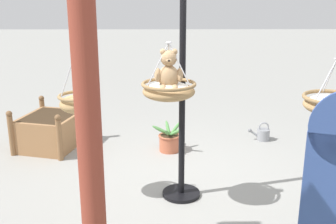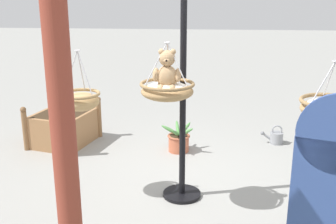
% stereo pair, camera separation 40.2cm
% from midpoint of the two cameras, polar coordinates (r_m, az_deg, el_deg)
% --- Properties ---
extents(ground_plane, '(40.00, 40.00, 0.00)m').
position_cam_midpoint_polar(ground_plane, '(5.00, 2.41, -11.24)').
color(ground_plane, gray).
extents(display_pole_central, '(0.44, 0.44, 2.45)m').
position_cam_midpoint_polar(display_pole_central, '(4.66, 4.48, -3.13)').
color(display_pole_central, black).
rests_on(display_pole_central, ground).
extents(hanging_basket_with_teddy, '(0.57, 0.57, 0.59)m').
position_cam_midpoint_polar(hanging_basket_with_teddy, '(4.26, 2.60, 3.03)').
color(hanging_basket_with_teddy, '#A37F51').
extents(teddy_bear, '(0.29, 0.26, 0.42)m').
position_cam_midpoint_polar(teddy_bear, '(4.19, 2.62, 5.40)').
color(teddy_bear, tan).
extents(hanging_basket_left_high, '(0.54, 0.54, 0.52)m').
position_cam_midpoint_polar(hanging_basket_left_high, '(3.99, 24.15, 0.50)').
color(hanging_basket_left_high, '#A37F51').
extents(hanging_basket_right_low, '(0.44, 0.44, 0.66)m').
position_cam_midpoint_polar(hanging_basket_right_low, '(4.58, -9.51, 1.59)').
color(hanging_basket_right_low, tan).
extents(greenhouse_pillar_left, '(0.31, 0.31, 2.85)m').
position_cam_midpoint_polar(greenhouse_pillar_left, '(2.69, -9.95, -4.64)').
color(greenhouse_pillar_left, brown).
rests_on(greenhouse_pillar_left, ground).
extents(wooden_planter_box, '(1.04, 1.13, 0.67)m').
position_cam_midpoint_polar(wooden_planter_box, '(6.59, -12.46, -1.98)').
color(wooden_planter_box, '#9E7047').
rests_on(wooden_planter_box, ground).
extents(potted_plant_tall_leafy, '(0.50, 0.50, 0.42)m').
position_cam_midpoint_polar(potted_plant_tall_leafy, '(6.16, 3.35, -3.97)').
color(potted_plant_tall_leafy, '#BC6042').
rests_on(potted_plant_tall_leafy, ground).
extents(display_sign_board, '(0.59, 0.24, 1.63)m').
position_cam_midpoint_polar(display_sign_board, '(3.44, 25.05, -8.60)').
color(display_sign_board, '#334C8C').
rests_on(display_sign_board, ground).
extents(watering_can, '(0.35, 0.20, 0.30)m').
position_cam_midpoint_polar(watering_can, '(6.74, 16.29, -3.37)').
color(watering_can, gray).
rests_on(watering_can, ground).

